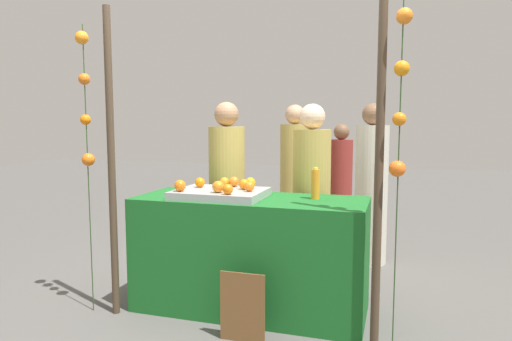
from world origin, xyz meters
TOP-DOWN VIEW (x-y plane):
  - ground_plane at (0.00, 0.00)m, footprint 24.00×24.00m
  - stall_counter at (0.00, 0.00)m, footprint 1.81×0.70m
  - orange_tray at (-0.23, -0.05)m, footprint 0.69×0.54m
  - orange_0 at (-0.27, 0.14)m, footprint 0.08×0.08m
  - orange_1 at (-0.19, 0.15)m, footprint 0.08×0.08m
  - orange_2 at (-0.44, 0.03)m, footprint 0.08×0.08m
  - orange_3 at (-0.50, -0.22)m, footprint 0.09×0.09m
  - orange_4 at (-0.09, -0.25)m, footprint 0.08×0.08m
  - orange_5 at (0.01, -0.06)m, footprint 0.08×0.08m
  - orange_6 at (-0.19, -0.19)m, footprint 0.09×0.09m
  - orange_7 at (-0.04, 0.13)m, footprint 0.08×0.08m
  - orange_8 at (-0.06, 0.03)m, footprint 0.08×0.08m
  - juice_bottle at (0.50, 0.09)m, footprint 0.07×0.07m
  - chalkboard_sign at (0.12, -0.54)m, footprint 0.32×0.03m
  - vendor_left at (-0.43, 0.61)m, footprint 0.34×0.34m
  - vendor_right at (0.38, 0.59)m, footprint 0.33×0.33m
  - crowd_person_0 at (0.41, 2.46)m, footprint 0.29×0.29m
  - crowd_person_1 at (0.84, 1.53)m, footprint 0.34×0.34m
  - crowd_person_2 at (-0.07, 1.91)m, footprint 0.34×0.34m
  - canopy_post_left at (-0.98, -0.39)m, footprint 0.06×0.06m
  - canopy_post_right at (0.98, -0.39)m, footprint 0.06×0.06m
  - garland_strand_left at (-1.19, -0.40)m, footprint 0.12×0.10m
  - garland_strand_right at (1.10, -0.42)m, footprint 0.11×0.11m

SIDE VIEW (x-z plane):
  - ground_plane at x=0.00m, z-range 0.00..0.00m
  - chalkboard_sign at x=0.12m, z-range -0.01..0.48m
  - stall_counter at x=0.00m, z-range 0.00..0.90m
  - crowd_person_0 at x=0.41m, z-range -0.05..1.42m
  - vendor_right at x=0.38m, z-range -0.06..1.59m
  - vendor_left at x=-0.43m, z-range -0.06..1.62m
  - crowd_person_1 at x=0.84m, z-range -0.06..1.63m
  - crowd_person_2 at x=-0.07m, z-range -0.06..1.64m
  - orange_tray at x=-0.23m, z-range 0.90..0.96m
  - orange_0 at x=-0.27m, z-range 0.96..1.04m
  - orange_5 at x=0.01m, z-range 0.96..1.04m
  - orange_4 at x=-0.09m, z-range 0.96..1.04m
  - orange_2 at x=-0.44m, z-range 0.96..1.04m
  - orange_8 at x=-0.06m, z-range 0.96..1.04m
  - orange_1 at x=-0.19m, z-range 0.96..1.04m
  - orange_7 at x=-0.04m, z-range 0.96..1.05m
  - orange_3 at x=-0.50m, z-range 0.96..1.05m
  - orange_6 at x=-0.19m, z-range 0.96..1.05m
  - juice_bottle at x=0.50m, z-range 0.90..1.14m
  - canopy_post_left at x=-0.98m, z-range 0.00..2.35m
  - canopy_post_right at x=0.98m, z-range 0.00..2.35m
  - garland_strand_right at x=1.10m, z-range 0.53..2.75m
  - garland_strand_left at x=-1.19m, z-range 0.54..2.76m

